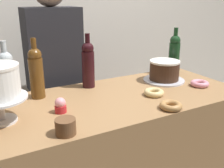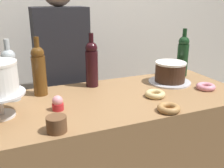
% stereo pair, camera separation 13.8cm
% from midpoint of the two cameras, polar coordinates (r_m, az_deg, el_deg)
% --- Properties ---
extents(back_wall, '(6.00, 0.05, 2.60)m').
position_cam_midpoint_polar(back_wall, '(2.16, -7.53, 14.25)').
color(back_wall, silver).
rests_on(back_wall, ground_plane).
extents(silver_serving_platter, '(0.27, 0.27, 0.01)m').
position_cam_midpoint_polar(silver_serving_platter, '(1.71, 14.85, 0.43)').
color(silver_serving_platter, silver).
rests_on(silver_serving_platter, display_counter).
extents(chocolate_round_cake, '(0.19, 0.19, 0.13)m').
position_cam_midpoint_polar(chocolate_round_cake, '(1.70, 15.04, 2.62)').
color(chocolate_round_cake, '#3D2619').
rests_on(chocolate_round_cake, silver_serving_platter).
extents(wine_bottle_green, '(0.08, 0.08, 0.33)m').
position_cam_midpoint_polar(wine_bottle_green, '(1.86, 17.44, 6.06)').
color(wine_bottle_green, '#193D1E').
rests_on(wine_bottle_green, display_counter).
extents(wine_bottle_clear, '(0.08, 0.08, 0.33)m').
position_cam_midpoint_polar(wine_bottle_clear, '(1.41, -18.93, 2.06)').
color(wine_bottle_clear, '#B2BCC1').
rests_on(wine_bottle_clear, display_counter).
extents(wine_bottle_dark_red, '(0.08, 0.08, 0.33)m').
position_cam_midpoint_polar(wine_bottle_dark_red, '(1.56, -1.96, 4.56)').
color(wine_bottle_dark_red, black).
rests_on(wine_bottle_dark_red, display_counter).
extents(wine_bottle_amber, '(0.08, 0.08, 0.33)m').
position_cam_midpoint_polar(wine_bottle_amber, '(1.45, -13.23, 3.01)').
color(wine_bottle_amber, '#5B3814').
rests_on(wine_bottle_amber, display_counter).
extents(cupcake_strawberry, '(0.06, 0.06, 0.07)m').
position_cam_midpoint_polar(cupcake_strawberry, '(1.26, -8.86, -4.30)').
color(cupcake_strawberry, red).
rests_on(cupcake_strawberry, display_counter).
extents(donut_maple, '(0.11, 0.11, 0.03)m').
position_cam_midpoint_polar(donut_maple, '(1.29, 15.45, -5.23)').
color(donut_maple, '#B27F47').
rests_on(donut_maple, display_counter).
extents(donut_glazed, '(0.11, 0.11, 0.03)m').
position_cam_midpoint_polar(donut_glazed, '(1.45, 12.22, -2.24)').
color(donut_glazed, '#E0C17F').
rests_on(donut_glazed, display_counter).
extents(donut_pink, '(0.11, 0.11, 0.03)m').
position_cam_midpoint_polar(donut_pink, '(1.66, 22.28, -0.58)').
color(donut_pink, pink).
rests_on(donut_pink, display_counter).
extents(cookie_stack, '(0.08, 0.08, 0.07)m').
position_cam_midpoint_polar(cookie_stack, '(1.07, -8.52, -8.84)').
color(cookie_stack, brown).
rests_on(cookie_stack, display_counter).
extents(barista_figure, '(0.36, 0.22, 1.60)m').
position_cam_midpoint_polar(barista_figure, '(1.88, -8.61, -0.83)').
color(barista_figure, black).
rests_on(barista_figure, ground_plane).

